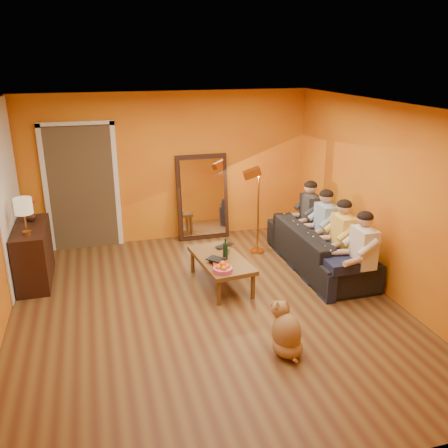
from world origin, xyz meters
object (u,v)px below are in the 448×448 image
object	(u,v)px
person_mid_left	(343,240)
laptop	(226,247)
mirror_frame	(203,197)
tumbler	(227,251)
wine_bottle	(225,249)
dog	(287,328)
vase	(30,215)
sideboard	(34,254)
person_far_right	(310,216)
person_far_left	(363,254)
floor_lamp	(258,212)
coffee_table	(221,271)
sofa	(319,247)
table_lamp	(25,216)
person_mid_right	(325,227)

from	to	relation	value
person_mid_left	laptop	distance (m)	1.72
mirror_frame	person_mid_left	size ratio (longest dim) A/B	1.25
tumbler	laptop	world-z (taller)	tumbler
wine_bottle	dog	bearing A→B (deg)	-83.28
wine_bottle	vase	bearing A→B (deg)	156.16
sideboard	person_far_right	xyz separation A→B (m)	(4.37, -0.03, 0.18)
mirror_frame	tumbler	size ratio (longest dim) A/B	14.60
mirror_frame	vase	bearing A→B (deg)	-163.43
person_far_left	vase	bearing A→B (deg)	156.15
mirror_frame	person_far_right	xyz separation A→B (m)	(1.58, -1.11, -0.15)
floor_lamp	person_far_right	distance (m)	0.89
tumbler	person_far_left	bearing A→B (deg)	-29.43
person_mid_left	person_far_right	distance (m)	1.10
floor_lamp	vase	bearing A→B (deg)	-168.81
coffee_table	floor_lamp	size ratio (longest dim) A/B	0.85
sofa	floor_lamp	bearing A→B (deg)	42.11
sofa	person_far_right	bearing A→B (deg)	-11.31
person_far_right	vase	world-z (taller)	person_far_right
person_mid_left	vase	xyz separation A→B (m)	(-4.37, 1.38, 0.33)
dog	vase	distance (m)	4.13
laptop	vase	world-z (taller)	vase
table_lamp	floor_lamp	bearing A→B (deg)	6.99
person_far_right	sofa	bearing A→B (deg)	-101.31
table_lamp	person_far_left	xyz separation A→B (m)	(4.37, -1.38, -0.49)
person_mid_left	person_mid_right	size ratio (longest dim) A/B	1.00
sofa	person_far_left	size ratio (longest dim) A/B	1.85
dog	laptop	world-z (taller)	dog
sofa	floor_lamp	distance (m)	1.16
coffee_table	floor_lamp	world-z (taller)	floor_lamp
person_far_left	person_far_right	bearing A→B (deg)	90.00
sofa	person_far_right	size ratio (longest dim) A/B	1.85
mirror_frame	vase	size ratio (longest dim) A/B	8.70
sofa	dog	world-z (taller)	sofa
tumbler	coffee_table	bearing A→B (deg)	-135.00
wine_bottle	person_mid_left	bearing A→B (deg)	-7.04
sideboard	person_mid_left	distance (m)	4.52
table_lamp	laptop	xyz separation A→B (m)	(2.78, -0.22, -0.67)
sideboard	tumbler	xyz separation A→B (m)	(2.72, -0.75, 0.04)
tumbler	sofa	bearing A→B (deg)	2.52
tumbler	mirror_frame	bearing A→B (deg)	87.69
person_far_left	vase	distance (m)	4.79
coffee_table	person_far_right	bearing A→B (deg)	18.92
coffee_table	tumbler	size ratio (longest dim) A/B	11.72
vase	person_far_right	bearing A→B (deg)	-3.69
mirror_frame	laptop	world-z (taller)	mirror_frame
table_lamp	tumbler	size ratio (longest dim) A/B	4.90
sofa	coffee_table	distance (m)	1.66
coffee_table	person_far_right	world-z (taller)	person_far_right
sofa	tumbler	world-z (taller)	sofa
tumbler	laptop	bearing A→B (deg)	75.38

